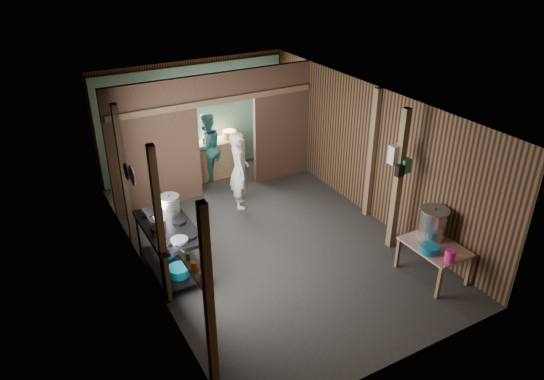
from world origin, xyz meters
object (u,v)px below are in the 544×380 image
gas_range (171,249)px  prep_table (433,261)px  yellow_tub (230,134)px  stock_pot (433,224)px  pink_bucket (450,256)px  stove_pot_large (170,205)px  cook (239,170)px

gas_range → prep_table: 4.30m
prep_table → yellow_tub: (-1.18, 5.28, 0.64)m
yellow_tub → stock_pot: bearing=-75.5°
stock_pot → pink_bucket: bearing=-111.9°
pink_bucket → yellow_tub: size_ratio=0.60×
prep_table → stove_pot_large: bearing=144.4°
stock_pot → pink_bucket: 0.71m
stock_pot → yellow_tub: size_ratio=1.67×
gas_range → cook: (2.00, 1.53, 0.35)m
pink_bucket → yellow_tub: (-1.05, 5.69, 0.25)m
yellow_tub → gas_range: bearing=-129.2°
stove_pot_large → yellow_tub: (2.36, 2.75, -0.12)m
stock_pot → stove_pot_large: bearing=147.8°
stock_pot → yellow_tub: bearing=104.5°
prep_table → stove_pot_large: 4.42m
gas_range → pink_bucket: gas_range is taller
gas_range → stove_pot_large: (0.17, 0.36, 0.61)m
prep_table → pink_bucket: size_ratio=5.19×
prep_table → stock_pot: bearing=61.0°
pink_bucket → stove_pot_large: bearing=139.1°
gas_range → stock_pot: (3.84, -1.95, 0.39)m
stove_pot_large → pink_bucket: size_ratio=1.76×
gas_range → prep_table: gas_range is taller
stock_pot → cook: size_ratio=0.33×
prep_table → yellow_tub: bearing=102.6°
gas_range → stove_pot_large: size_ratio=4.55×
prep_table → pink_bucket: bearing=-107.7°
stove_pot_large → pink_bucket: 4.52m
gas_range → pink_bucket: (3.58, -2.58, 0.23)m
prep_table → stock_pot: (0.13, 0.23, 0.55)m
yellow_tub → pink_bucket: bearing=-79.6°
prep_table → cook: (-1.71, 3.70, 0.52)m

